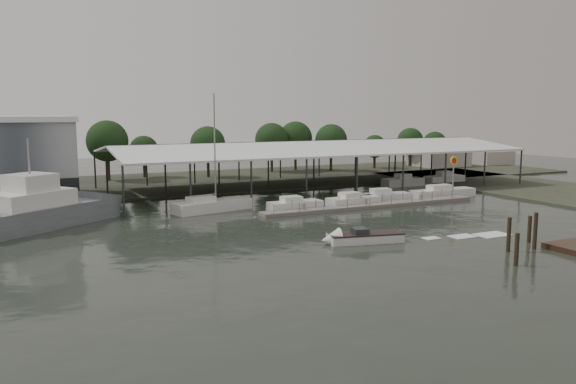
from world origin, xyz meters
name	(u,v)px	position (x,y,z in m)	size (l,w,h in m)	color
ground	(296,236)	(0.00, 0.00, 0.00)	(200.00, 200.00, 0.00)	#262C24
land_strip_far	(175,183)	(0.00, 42.00, 0.10)	(140.00, 30.00, 0.30)	#3E4232
land_strip_east	(552,191)	(45.00, 10.00, 0.10)	(20.00, 60.00, 0.30)	#3E4232
covered_boat_shed	(314,146)	(17.00, 28.00, 6.13)	(58.24, 24.00, 6.96)	white
floating_dock	(372,206)	(15.00, 10.00, 0.20)	(28.00, 2.00, 1.40)	slate
shell_fuel_sign	(454,169)	(27.00, 9.99, 3.93)	(1.10, 0.18, 5.55)	gray
distant_commercial_buildings	(455,158)	(59.03, 44.69, 1.84)	(22.00, 8.00, 4.00)	#A1978E
grey_trawler	(41,210)	(-20.04, 14.59, 1.58)	(15.85, 13.33, 8.84)	slate
white_sailboat	(211,205)	(-2.72, 15.59, 0.65)	(9.43, 4.64, 13.19)	silver
speedboat_underway	(359,238)	(3.69, -4.48, 0.39)	(17.87, 5.58, 2.00)	silver
moored_cruiser_0	(295,205)	(5.89, 11.99, 0.61)	(6.26, 2.31, 1.70)	silver
moored_cruiser_1	(353,201)	(13.45, 11.83, 0.61)	(6.58, 2.50, 1.70)	silver
moored_cruiser_2	(383,197)	(18.63, 13.00, 0.61)	(6.97, 3.30, 1.70)	silver
moored_cruiser_3	(442,192)	(27.66, 12.67, 0.61)	(9.25, 2.45, 1.70)	silver
mooring_pilings	(547,244)	(13.88, -14.72, 1.01)	(7.21, 9.15, 3.59)	#2F2317
horizon_tree_line	(276,142)	(20.33, 48.25, 5.76)	(69.50, 10.18, 9.76)	#2E2114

